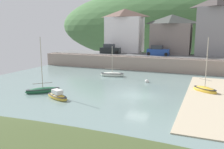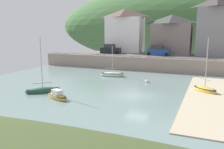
{
  "view_description": "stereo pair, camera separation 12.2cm",
  "coord_description": "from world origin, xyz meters",
  "views": [
    {
      "loc": [
        7.24,
        -25.45,
        7.32
      ],
      "look_at": [
        -4.56,
        3.57,
        1.44
      ],
      "focal_mm": 38.8,
      "sensor_mm": 36.0,
      "label": 1
    },
    {
      "loc": [
        7.35,
        -25.4,
        7.32
      ],
      "look_at": [
        -4.56,
        3.57,
        1.44
      ],
      "focal_mm": 38.8,
      "sensor_mm": 36.0,
      "label": 2
    }
  ],
  "objects": [
    {
      "name": "sailboat_tall_mast",
      "position": [
        -7.6,
        -4.49,
        0.28
      ],
      "size": [
        3.55,
        2.38,
        1.12
      ],
      "rotation": [
        0.0,
        0.0,
        -0.42
      ],
      "color": "gold",
      "rests_on": "ground"
    },
    {
      "name": "parked_car_near_slipway",
      "position": [
        -11.96,
        20.7,
        3.2
      ],
      "size": [
        4.25,
        2.11,
        1.95
      ],
      "rotation": [
        0.0,
        0.0,
        0.1
      ],
      "color": "black",
      "rests_on": "ground"
    },
    {
      "name": "dinghy_open_wooden",
      "position": [
        -6.91,
        9.41,
        0.28
      ],
      "size": [
        3.95,
        2.14,
        4.9
      ],
      "rotation": [
        0.0,
        0.0,
        0.21
      ],
      "color": "silver",
      "rests_on": "ground"
    },
    {
      "name": "mooring_buoy",
      "position": [
        -0.66,
        6.91,
        0.16
      ],
      "size": [
        0.54,
        0.54,
        0.54
      ],
      "color": "silver",
      "rests_on": "ground"
    },
    {
      "name": "quay_seawall",
      "position": [
        0.0,
        17.5,
        1.36
      ],
      "size": [
        48.0,
        9.4,
        2.4
      ],
      "color": "gray",
      "rests_on": "ground"
    },
    {
      "name": "waterfront_building_left",
      "position": [
        -10.4,
        25.2,
        7.1
      ],
      "size": [
        8.03,
        4.89,
        9.25
      ],
      "color": "white",
      "rests_on": "ground"
    },
    {
      "name": "hillside_backdrop",
      "position": [
        -3.0,
        55.2,
        8.54
      ],
      "size": [
        80.0,
        44.0,
        24.39
      ],
      "color": "#426C3B",
      "rests_on": "ground"
    },
    {
      "name": "waterfront_building_centre",
      "position": [
        -0.32,
        25.2,
        6.38
      ],
      "size": [
        7.99,
        6.1,
        7.83
      ],
      "color": "slate",
      "rests_on": "ground"
    },
    {
      "name": "parked_car_by_wall",
      "position": [
        -2.04,
        20.7,
        3.2
      ],
      "size": [
        4.11,
        1.82,
        1.95
      ],
      "rotation": [
        0.0,
        0.0,
        0.0
      ],
      "color": "navy",
      "rests_on": "ground"
    },
    {
      "name": "waterfront_building_right",
      "position": [
        7.76,
        25.2,
        7.97
      ],
      "size": [
        6.93,
        5.88,
        10.98
      ],
      "color": "gray",
      "rests_on": "ground"
    },
    {
      "name": "ground",
      "position": [
        1.4,
        -9.56,
        0.16
      ],
      "size": [
        48.0,
        41.0,
        0.61
      ],
      "color": "gray"
    },
    {
      "name": "rowboat_small_beached",
      "position": [
        6.95,
        4.32,
        0.31
      ],
      "size": [
        3.28,
        2.91,
        6.61
      ],
      "rotation": [
        0.0,
        0.0,
        -0.65
      ],
      "color": "gold",
      "rests_on": "ground"
    },
    {
      "name": "sailboat_nearest_shore",
      "position": [
        -10.69,
        -2.95,
        0.28
      ],
      "size": [
        3.72,
        3.63,
        6.65
      ],
      "rotation": [
        0.0,
        0.0,
        0.76
      ],
      "color": "#205939",
      "rests_on": "ground"
    }
  ]
}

